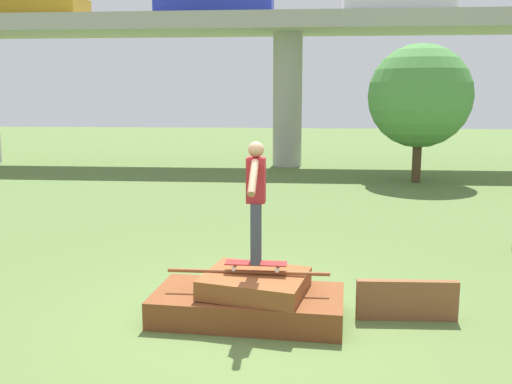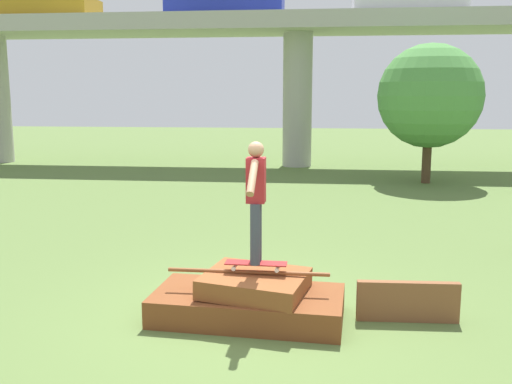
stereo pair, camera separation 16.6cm
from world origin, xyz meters
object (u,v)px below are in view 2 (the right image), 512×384
car_on_overpass_left (38,4)px  tree_behind_left (430,96)px  car_on_overpass_right (224,3)px  skateboard (256,264)px  skater (256,195)px

car_on_overpass_left → tree_behind_left: bearing=-15.1°
car_on_overpass_left → car_on_overpass_right: 7.22m
car_on_overpass_left → car_on_overpass_right: (7.21, 0.39, 0.00)m
skateboard → skater: 0.86m
skater → tree_behind_left: (4.07, 11.36, 1.12)m
skateboard → skater: size_ratio=0.51×
skater → car_on_overpass_left: bearing=123.7°
car_on_overpass_left → tree_behind_left: size_ratio=1.03×
skater → tree_behind_left: 12.12m
skater → car_on_overpass_left: size_ratio=0.34×
skateboard → car_on_overpass_right: bearing=100.7°
skateboard → tree_behind_left: tree_behind_left is taller
skateboard → car_on_overpass_left: size_ratio=0.17×
car_on_overpass_right → tree_behind_left: 8.90m
skateboard → tree_behind_left: bearing=70.3°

